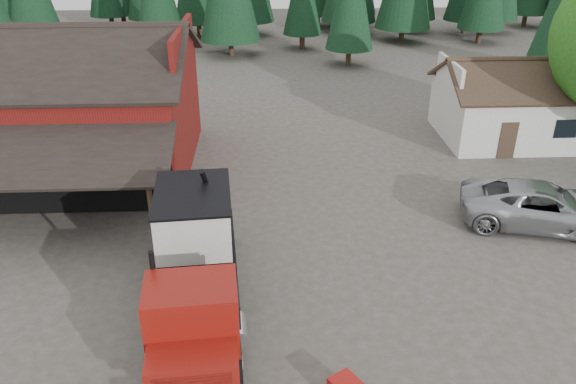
{
  "coord_description": "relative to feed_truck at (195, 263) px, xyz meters",
  "views": [
    {
      "loc": [
        -1.28,
        -16.82,
        11.88
      ],
      "look_at": [
        -0.35,
        3.0,
        1.8
      ],
      "focal_mm": 35.0,
      "sensor_mm": 36.0,
      "label": 1
    }
  ],
  "objects": [
    {
      "name": "conifer_backdrop",
      "position": [
        3.49,
        44.1,
        -1.98
      ],
      "size": [
        76.0,
        16.0,
        16.0
      ],
      "primitive_type": null,
      "color": "black",
      "rests_on": "ground"
    },
    {
      "name": "farmhouse",
      "position": [
        16.49,
        15.1,
        -0.31
      ],
      "size": [
        8.6,
        6.42,
        4.65
      ],
      "color": "silver",
      "rests_on": "ground"
    },
    {
      "name": "ground",
      "position": [
        3.49,
        2.1,
        -1.98
      ],
      "size": [
        120.0,
        120.0,
        0.0
      ],
      "primitive_type": "plane",
      "color": "#464037",
      "rests_on": "ground"
    },
    {
      "name": "silver_car",
      "position": [
        13.65,
        5.1,
        -1.07
      ],
      "size": [
        7.1,
        4.62,
        1.82
      ],
      "primitive_type": "imported",
      "rotation": [
        0.0,
        0.0,
        1.3
      ],
      "color": "#A8AAB0",
      "rests_on": "ground"
    },
    {
      "name": "red_barn",
      "position": [
        -7.51,
        12.0,
        0.71
      ],
      "size": [
        12.8,
        13.63,
        7.18
      ],
      "color": "maroon",
      "rests_on": "ground"
    },
    {
      "name": "feed_truck",
      "position": [
        0.0,
        0.0,
        0.0
      ],
      "size": [
        3.34,
        9.55,
        4.23
      ],
      "rotation": [
        0.0,
        0.0,
        0.08
      ],
      "color": "black",
      "rests_on": "ground"
    }
  ]
}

